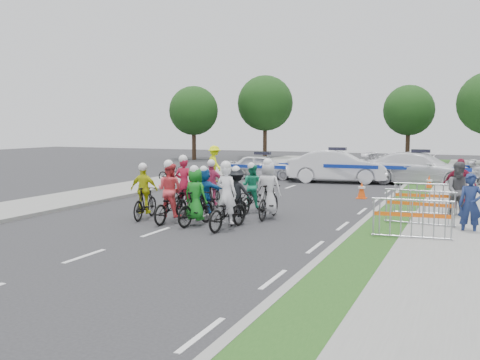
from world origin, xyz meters
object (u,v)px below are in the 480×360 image
at_px(barrier_0, 412,221).
at_px(cone_0, 362,190).
at_px(police_car_0, 263,167).
at_px(spectator_2, 459,185).
at_px(rider_6, 185,194).
at_px(barrier_1, 419,209).
at_px(parked_bike, 171,174).
at_px(tree_4, 409,110).
at_px(rider_3, 145,197).
at_px(rider_7, 268,195).
at_px(rider_0, 227,207).
at_px(rider_5, 205,196).
at_px(tree_0, 194,111).
at_px(spectator_1, 460,191).
at_px(barrier_2, 425,200).
at_px(rider_2, 170,199).
at_px(police_car_1, 337,166).
at_px(tree_3, 265,103).
at_px(rider_4, 237,200).
at_px(police_car_2, 420,169).
at_px(marshal_hiviz, 214,163).
at_px(spectator_0, 470,205).
at_px(rider_9, 212,191).
at_px(rider_8, 252,194).
at_px(rider_1, 196,202).

bearing_deg(barrier_0, cone_0, 109.48).
bearing_deg(police_car_0, spectator_2, -137.43).
relative_size(rider_6, barrier_1, 1.01).
relative_size(parked_bike, tree_4, 0.25).
bearing_deg(rider_3, rider_7, -164.74).
height_order(rider_0, rider_5, rider_0).
xyz_separation_m(barrier_1, tree_0, (-20.70, 24.44, 3.63)).
height_order(spectator_1, barrier_2, spectator_1).
xyz_separation_m(rider_2, spectator_1, (8.15, 3.93, 0.20)).
height_order(barrier_0, parked_bike, barrier_0).
bearing_deg(police_car_1, police_car_0, 76.46).
bearing_deg(rider_2, tree_3, -74.70).
distance_m(rider_4, police_car_2, 13.95).
xyz_separation_m(rider_0, spectator_1, (6.08, 4.24, 0.27)).
height_order(police_car_2, spectator_2, spectator_2).
relative_size(police_car_1, parked_bike, 3.19).
height_order(rider_4, marshal_hiviz, marshal_hiviz).
height_order(spectator_0, parked_bike, spectator_0).
bearing_deg(police_car_0, barrier_1, -150.75).
relative_size(rider_0, rider_9, 1.12).
height_order(rider_8, police_car_1, rider_8).
relative_size(police_car_1, cone_0, 7.28).
height_order(police_car_0, police_car_2, police_car_2).
distance_m(rider_1, tree_3, 32.37).
bearing_deg(spectator_2, barrier_1, -98.37).
bearing_deg(parked_bike, rider_2, -144.26).
height_order(marshal_hiviz, parked_bike, marshal_hiviz).
bearing_deg(rider_6, cone_0, -134.43).
distance_m(rider_3, tree_0, 29.36).
height_order(rider_1, barrier_2, rider_1).
distance_m(police_car_0, tree_4, 19.92).
height_order(rider_9, tree_3, tree_3).
distance_m(police_car_0, tree_3, 18.39).
bearing_deg(barrier_2, rider_6, -162.96).
height_order(spectator_1, cone_0, spectator_1).
height_order(rider_5, tree_0, tree_0).
distance_m(rider_4, rider_7, 1.21).
bearing_deg(rider_2, rider_4, -157.25).
distance_m(police_car_2, barrier_2, 10.11).
bearing_deg(tree_0, spectator_1, -46.09).
bearing_deg(parked_bike, tree_0, 29.59).
relative_size(rider_4, rider_6, 0.89).
bearing_deg(rider_3, rider_8, -144.70).
xyz_separation_m(rider_3, barrier_2, (8.18, 3.88, -0.14)).
bearing_deg(tree_3, barrier_2, -59.30).
bearing_deg(rider_0, rider_1, -1.84).
bearing_deg(rider_7, spectator_2, -146.82).
bearing_deg(rider_6, rider_2, 99.50).
height_order(rider_4, police_car_2, rider_4).
bearing_deg(rider_9, cone_0, -137.95).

